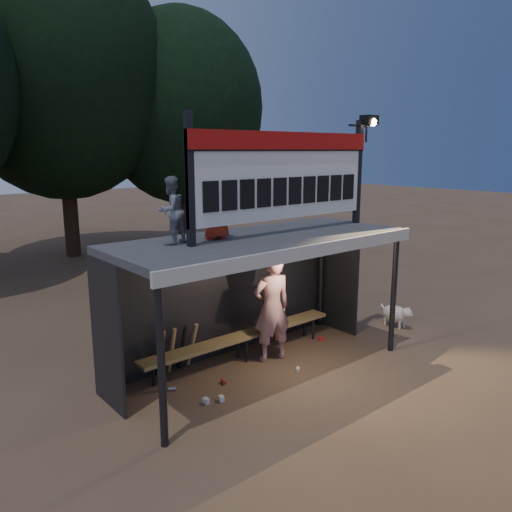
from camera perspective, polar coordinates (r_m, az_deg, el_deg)
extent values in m
plane|color=#4F3927|center=(8.75, 0.69, -12.88)|extent=(80.00, 80.00, 0.00)
imported|color=silver|center=(8.81, 1.83, -5.90)|extent=(0.79, 0.61, 1.94)
imported|color=slate|center=(7.40, -9.69, 5.14)|extent=(0.57, 0.50, 0.99)
imported|color=maroon|center=(7.75, -4.64, 5.89)|extent=(0.59, 0.44, 1.08)
cube|color=#3A3A3C|center=(8.06, 0.73, 1.86)|extent=(5.00, 2.00, 0.12)
cube|color=beige|center=(7.34, 5.92, 0.46)|extent=(5.10, 0.06, 0.20)
cylinder|color=black|center=(6.37, -10.75, -12.13)|extent=(0.10, 0.10, 2.20)
cylinder|color=black|center=(9.49, 15.45, -4.21)|extent=(0.10, 0.10, 2.20)
cylinder|color=black|center=(7.89, -17.23, -7.65)|extent=(0.10, 0.10, 2.20)
cylinder|color=black|center=(10.57, 7.44, -2.21)|extent=(0.10, 0.10, 2.20)
cube|color=black|center=(9.09, -3.40, -4.50)|extent=(5.00, 0.04, 2.20)
cube|color=black|center=(7.50, -16.73, -8.64)|extent=(0.04, 1.00, 2.20)
cube|color=black|center=(10.39, 9.43, -2.53)|extent=(0.04, 1.00, 2.20)
cylinder|color=black|center=(8.85, -3.49, 2.03)|extent=(5.00, 0.06, 0.06)
cube|color=black|center=(7.14, -7.59, 8.61)|extent=(0.10, 0.10, 1.90)
cube|color=black|center=(9.64, 11.56, 9.34)|extent=(0.10, 0.10, 1.90)
cube|color=silver|center=(8.28, 3.41, 9.15)|extent=(3.80, 0.08, 1.40)
cube|color=#A50F0B|center=(8.23, 3.71, 13.03)|extent=(3.80, 0.04, 0.28)
cube|color=black|center=(8.23, 3.72, 11.98)|extent=(3.80, 0.02, 0.03)
cube|color=black|center=(7.29, -5.19, 6.76)|extent=(0.27, 0.03, 0.45)
cube|color=black|center=(7.49, -3.04, 6.93)|extent=(0.27, 0.03, 0.45)
cube|color=black|center=(7.70, -1.00, 7.09)|extent=(0.27, 0.03, 0.45)
cube|color=black|center=(7.92, 0.93, 7.22)|extent=(0.27, 0.03, 0.45)
cube|color=black|center=(8.14, 2.76, 7.34)|extent=(0.27, 0.03, 0.45)
cube|color=black|center=(8.37, 4.48, 7.45)|extent=(0.27, 0.03, 0.45)
cube|color=black|center=(8.61, 6.12, 7.55)|extent=(0.27, 0.03, 0.45)
cube|color=black|center=(8.86, 7.66, 7.63)|extent=(0.27, 0.03, 0.45)
cube|color=black|center=(9.11, 9.12, 7.71)|extent=(0.27, 0.03, 0.45)
cube|color=black|center=(9.37, 10.50, 7.78)|extent=(0.27, 0.03, 0.45)
cylinder|color=black|center=(9.60, 11.59, 14.40)|extent=(0.50, 0.04, 0.04)
cylinder|color=black|center=(9.79, 12.49, 13.44)|extent=(0.04, 0.04, 0.30)
cube|color=black|center=(9.77, 12.80, 14.89)|extent=(0.30, 0.22, 0.18)
sphere|color=#FFD88C|center=(9.71, 13.22, 14.66)|extent=(0.14, 0.14, 0.14)
cube|color=olive|center=(8.96, -1.62, -9.12)|extent=(4.00, 0.35, 0.06)
cylinder|color=black|center=(8.10, -10.81, -13.48)|extent=(0.05, 0.05, 0.45)
cylinder|color=black|center=(8.29, -11.64, -12.89)|extent=(0.05, 0.05, 0.45)
cylinder|color=black|center=(8.96, -1.12, -10.68)|extent=(0.05, 0.05, 0.45)
cylinder|color=black|center=(9.13, -2.08, -10.23)|extent=(0.05, 0.05, 0.45)
cylinder|color=black|center=(10.04, 6.54, -8.21)|extent=(0.05, 0.05, 0.45)
cylinder|color=black|center=(10.19, 5.56, -7.86)|extent=(0.05, 0.05, 0.45)
cylinder|color=#312115|center=(18.64, -20.55, 6.38)|extent=(0.50, 0.50, 4.18)
ellipsoid|color=black|center=(18.74, -21.52, 18.88)|extent=(7.22, 7.22, 8.36)
cylinder|color=#322316|center=(19.49, -8.29, 6.25)|extent=(0.50, 0.50, 3.52)
ellipsoid|color=black|center=(19.46, -8.61, 16.38)|extent=(6.08, 6.08, 7.04)
ellipsoid|color=beige|center=(11.07, 15.60, -6.38)|extent=(0.36, 0.58, 0.36)
sphere|color=beige|center=(10.90, 16.84, -6.25)|extent=(0.22, 0.22, 0.22)
cone|color=beige|center=(10.85, 17.28, -6.47)|extent=(0.10, 0.10, 0.10)
cone|color=beige|center=(10.82, 16.81, -5.83)|extent=(0.06, 0.06, 0.07)
cone|color=beige|center=(10.90, 17.11, -5.72)|extent=(0.06, 0.06, 0.07)
cylinder|color=beige|center=(10.97, 16.08, -7.57)|extent=(0.05, 0.05, 0.18)
cylinder|color=beige|center=(11.10, 16.55, -7.37)|extent=(0.05, 0.05, 0.18)
cylinder|color=beige|center=(11.16, 14.55, -7.14)|extent=(0.05, 0.05, 0.18)
cylinder|color=white|center=(11.29, 15.03, -6.96)|extent=(0.05, 0.05, 0.18)
cylinder|color=white|center=(11.21, 14.36, -5.70)|extent=(0.04, 0.16, 0.14)
cylinder|color=olive|center=(8.43, -10.80, -10.90)|extent=(0.08, 0.27, 0.84)
cylinder|color=#A07B4A|center=(8.52, -9.60, -10.60)|extent=(0.07, 0.30, 0.83)
cylinder|color=black|center=(8.61, -8.44, -10.30)|extent=(0.07, 0.32, 0.83)
cylinder|color=#A17D4B|center=(8.71, -7.30, -10.01)|extent=(0.08, 0.35, 0.82)
cube|color=red|center=(10.04, 7.45, -9.36)|extent=(0.11, 0.08, 0.08)
cylinder|color=#A4A4A9|center=(8.16, -9.56, -14.70)|extent=(0.14, 0.12, 0.07)
cube|color=beige|center=(7.78, -3.99, -15.94)|extent=(0.10, 0.12, 0.08)
cylinder|color=#AC231D|center=(8.28, -3.72, -14.14)|extent=(0.10, 0.14, 0.07)
cube|color=#B8B8BD|center=(7.74, -5.73, -16.13)|extent=(0.08, 0.11, 0.08)
cylinder|color=silver|center=(8.70, 4.81, -12.79)|extent=(0.13, 0.13, 0.07)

